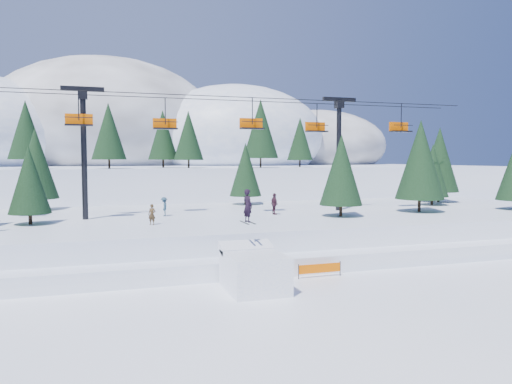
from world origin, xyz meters
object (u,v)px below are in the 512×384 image
object	(u,v)px
chairlift	(218,134)
banner_near	(320,268)
jump_kicker	(254,269)
banner_far	(387,257)

from	to	relation	value
chairlift	banner_near	distance (m)	16.53
chairlift	banner_near	bearing A→B (deg)	-77.85
jump_kicker	banner_near	size ratio (longest dim) A/B	1.93
jump_kicker	chairlift	size ratio (longest dim) A/B	0.12
jump_kicker	chairlift	world-z (taller)	chairlift
chairlift	banner_near	world-z (taller)	chairlift
banner_near	banner_far	xyz separation A→B (m)	(5.93, 1.82, 0.00)
jump_kicker	banner_near	distance (m)	5.05
chairlift	banner_near	xyz separation A→B (m)	(2.95, -13.69, -8.78)
jump_kicker	chairlift	bearing A→B (deg)	83.28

